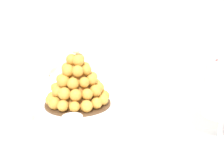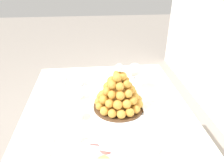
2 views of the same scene
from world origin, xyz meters
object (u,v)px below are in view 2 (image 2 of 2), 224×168
Objects in this scene: serving_tray at (101,107)px; croquembouche at (119,92)px; dessert_cup_mid_left at (77,95)px; dessert_cup_mid_right at (74,139)px; wine_glass at (135,71)px; dessert_cup_centre at (76,115)px; dessert_cup_left at (78,81)px.

serving_tray is 2.60× the size of croquembouche.
dessert_cup_mid_right is (0.33, 0.00, 0.00)m from dessert_cup_mid_left.
croquembouche is 1.59× the size of wine_glass.
croquembouche reaches higher than wine_glass.
wine_glass is at bearing 105.22° from dessert_cup_mid_left.
dessert_cup_mid_right is at bearing -0.61° from dessert_cup_centre.
dessert_cup_left is 0.94× the size of dessert_cup_centre.
dessert_cup_mid_left is 0.33× the size of wine_glass.
dessert_cup_centre is at bearing -53.06° from serving_tray.
dessert_cup_mid_left is at bearing -125.52° from serving_tray.
dessert_cup_mid_right is at bearing -37.31° from wine_glass.
dessert_cup_left is 0.38× the size of wine_glass.
croquembouche is 4.22× the size of dessert_cup_left.
dessert_cup_mid_right is at bearing 0.23° from dessert_cup_mid_left.
dessert_cup_left is 0.15m from dessert_cup_mid_left.
dessert_cup_left is at bearing -178.89° from dessert_cup_centre.
dessert_cup_mid_right is at bearing -25.40° from serving_tray.
dessert_cup_mid_left is (-0.10, -0.21, -0.06)m from croquembouche.
dessert_cup_left is at bearing -178.79° from dessert_cup_mid_left.
dessert_cup_mid_right reaches higher than dessert_cup_mid_left.
dessert_cup_mid_left reaches higher than serving_tray.
dessert_cup_centre is 0.16m from dessert_cup_mid_right.
croquembouche is at bearing 40.07° from dessert_cup_left.
dessert_cup_mid_left is at bearing -178.98° from dessert_cup_centre.
wine_glass reaches higher than dessert_cup_mid_left.
croquembouche is (0.01, 0.09, 0.09)m from serving_tray.
wine_glass is (-0.09, 0.32, 0.08)m from dessert_cup_mid_left.
dessert_cup_mid_left is at bearing 1.21° from dessert_cup_left.
croquembouche is 4.48× the size of dessert_cup_mid_right.
serving_tray is at bearing -97.49° from croquembouche.
dessert_cup_centre is (0.08, -0.20, -0.07)m from croquembouche.
wine_glass reaches higher than dessert_cup_left.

